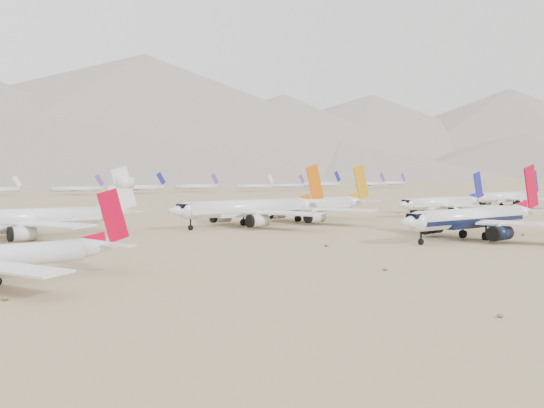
# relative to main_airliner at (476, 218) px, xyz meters

# --- Properties ---
(ground) EXTENTS (7000.00, 7000.00, 0.00)m
(ground) POSITION_rel_main_airliner_xyz_m (-8.64, -4.41, -4.96)
(ground) COLOR #907A54
(ground) RESTS_ON ground
(main_airliner) EXTENTS (51.14, 49.95, 18.05)m
(main_airliner) POSITION_rel_main_airliner_xyz_m (0.00, 0.00, 0.00)
(main_airliner) COLOR silver
(main_airliner) RESTS_ON ground
(row2_navy_widebody) EXTENTS (45.90, 44.88, 16.33)m
(row2_navy_widebody) POSITION_rel_main_airliner_xyz_m (57.40, 53.31, -0.40)
(row2_navy_widebody) COLOR silver
(row2_navy_widebody) RESTS_ON ground
(row2_gold_tail) EXTENTS (52.27, 51.12, 18.61)m
(row2_gold_tail) POSITION_rel_main_airliner_xyz_m (-1.68, 60.99, 0.24)
(row2_gold_tail) COLOR silver
(row2_gold_tail) RESTS_ON ground
(row2_orange_tail) EXTENTS (52.34, 51.20, 18.67)m
(row2_orange_tail) POSITION_rel_main_airliner_xyz_m (-23.55, 59.85, 0.28)
(row2_orange_tail) COLOR silver
(row2_orange_tail) RESTS_ON ground
(row2_white_trijet) EXTENTS (49.69, 48.56, 17.61)m
(row2_white_trijet) POSITION_rel_main_airliner_xyz_m (-84.57, 63.31, 0.14)
(row2_white_trijet) COLOR silver
(row2_white_trijet) RESTS_ON ground
(row2_blue_far) EXTENTS (47.45, 46.40, 16.86)m
(row2_blue_far) POSITION_rel_main_airliner_xyz_m (124.54, 68.75, -0.26)
(row2_blue_far) COLOR silver
(row2_blue_far) RESTS_ON ground
(distant_storage_row) EXTENTS (671.79, 60.13, 15.07)m
(distant_storage_row) POSITION_rel_main_airliner_xyz_m (74.96, 338.17, -0.64)
(distant_storage_row) COLOR silver
(distant_storage_row) RESTS_ON ground
(foothills) EXTENTS (4637.50, 1395.00, 155.00)m
(foothills) POSITION_rel_main_airliner_xyz_m (518.04, 1095.59, 62.19)
(foothills) COLOR slate
(foothills) RESTS_ON ground
(desert_scrub) EXTENTS (233.60, 121.67, 0.63)m
(desert_scrub) POSITION_rel_main_airliner_xyz_m (-29.37, -26.30, -4.68)
(desert_scrub) COLOR brown
(desert_scrub) RESTS_ON ground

